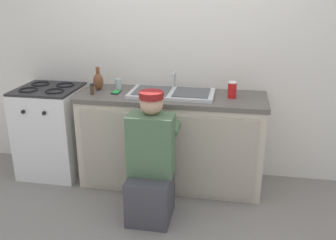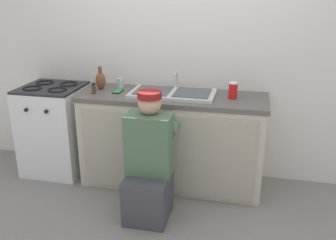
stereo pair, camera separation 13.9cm
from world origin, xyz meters
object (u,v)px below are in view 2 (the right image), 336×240
plumber_person (149,167)px  soda_cup_red (233,91)px  vase_decorative (101,80)px  water_glass (121,83)px  sink_double_basin (173,93)px  stove_range (55,129)px  spice_bottle_pepper (94,88)px  cell_phone (118,91)px

plumber_person → soda_cup_red: plumber_person is taller
vase_decorative → water_glass: vase_decorative is taller
soda_cup_red → plumber_person: bearing=-134.9°
sink_double_basin → stove_range: bearing=-179.9°
sink_double_basin → vase_decorative: bearing=176.4°
soda_cup_red → spice_bottle_pepper: 1.32m
soda_cup_red → vase_decorative: 1.31m
spice_bottle_pepper → vase_decorative: 0.18m
sink_double_basin → spice_bottle_pepper: sink_double_basin is taller
vase_decorative → water_glass: size_ratio=2.30×
plumber_person → cell_phone: (-0.48, 0.61, 0.47)m
plumber_person → soda_cup_red: 1.04m
water_glass → cell_phone: bearing=-80.6°
vase_decorative → cell_phone: (0.20, -0.07, -0.08)m
sink_double_basin → water_glass: size_ratio=8.00×
soda_cup_red → vase_decorative: size_ratio=0.66×
spice_bottle_pepper → vase_decorative: bearing=89.5°
stove_range → vase_decorative: vase_decorative is taller
soda_cup_red → cell_phone: 1.11m
plumber_person → soda_cup_red: size_ratio=7.26×
plumber_person → soda_cup_red: (0.63, 0.64, 0.54)m
sink_double_basin → stove_range: 1.36m
spice_bottle_pepper → plumber_person: bearing=-36.8°
cell_phone → plumber_person: bearing=-52.2°
sink_double_basin → water_glass: bearing=166.8°
stove_range → water_glass: size_ratio=9.44×
plumber_person → spice_bottle_pepper: (-0.68, 0.51, 0.51)m
spice_bottle_pepper → vase_decorative: vase_decorative is taller
plumber_person → sink_double_basin: bearing=83.9°
soda_cup_red → vase_decorative: vase_decorative is taller
sink_double_basin → cell_phone: (-0.54, -0.02, -0.01)m
sink_double_basin → soda_cup_red: sink_double_basin is taller
stove_range → spice_bottle_pepper: bearing=-13.1°
stove_range → water_glass: 0.88m
soda_cup_red → water_glass: (-1.13, 0.13, -0.03)m
sink_double_basin → soda_cup_red: bearing=0.2°
sink_double_basin → plumber_person: sink_double_basin is taller
sink_double_basin → water_glass: 0.59m
cell_phone → water_glass: size_ratio=1.40×
plumber_person → stove_range: bearing=152.4°
vase_decorative → cell_phone: vase_decorative is taller
stove_range → spice_bottle_pepper: (0.53, -0.12, 0.50)m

